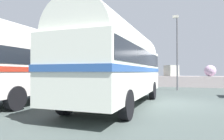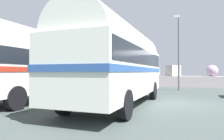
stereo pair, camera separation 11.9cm
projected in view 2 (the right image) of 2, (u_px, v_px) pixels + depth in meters
ground at (171, 103)px, 9.89m from camera, size 32.00×26.00×0.02m
breakwater at (181, 80)px, 20.90m from camera, size 31.36×2.14×2.50m
vintage_coach at (119, 60)px, 9.20m from camera, size 2.59×8.63×3.70m
second_coach at (38, 62)px, 10.79m from camera, size 2.52×8.60×3.70m
lamp_post at (179, 49)px, 16.55m from camera, size 0.44×0.91×5.98m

